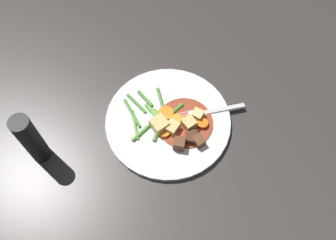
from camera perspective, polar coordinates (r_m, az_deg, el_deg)
The scene contains 28 objects.
ground_plane at distance 0.86m, azimuth -0.00°, elevation -0.43°, with size 3.00×3.00×0.00m, color #383330.
dinner_plate at distance 0.85m, azimuth -0.00°, elevation -0.22°, with size 0.29×0.29×0.01m, color white.
stew_sauce at distance 0.84m, azimuth 2.55°, elevation -0.41°, with size 0.13×0.13×0.00m, color #93381E.
carrot_slice_0 at distance 0.84m, azimuth 3.96°, elevation -0.31°, with size 0.02×0.02×0.01m, color orange.
carrot_slice_1 at distance 0.84m, azimuth 5.33°, elevation -0.59°, with size 0.02×0.02×0.01m, color orange.
carrot_slice_2 at distance 0.85m, azimuth -0.36°, elevation 1.02°, with size 0.04×0.04×0.01m, color orange.
carrot_slice_3 at distance 0.84m, azimuth 1.30°, elevation 0.02°, with size 0.03×0.03×0.01m, color orange.
carrot_slice_4 at distance 0.82m, azimuth -0.57°, elevation -1.95°, with size 0.02×0.02×0.01m, color orange.
potato_chunk_0 at distance 0.82m, azimuth 0.65°, elevation -1.17°, with size 0.03×0.03×0.02m, color #DBBC6B.
potato_chunk_1 at distance 0.82m, azimuth -1.34°, elevation -0.69°, with size 0.03×0.03×0.03m, color #DBBC6B.
potato_chunk_2 at distance 0.84m, azimuth 4.56°, elevation 0.79°, with size 0.02×0.02×0.02m, color #E5CC7A.
potato_chunk_3 at distance 0.83m, azimuth 3.24°, elevation -0.59°, with size 0.03×0.03×0.03m, color #DBBC6B.
meat_chunk_0 at distance 0.81m, azimuth 4.75°, elevation -3.24°, with size 0.02×0.02×0.02m, color brown.
meat_chunk_1 at distance 0.82m, azimuth 3.56°, elevation -2.60°, with size 0.03×0.03×0.02m, color #4C2B19.
meat_chunk_2 at distance 0.80m, azimuth 1.74°, elevation -3.65°, with size 0.02×0.02×0.03m, color brown.
green_bean_0 at distance 0.86m, azimuth -1.09°, elevation 2.96°, with size 0.01×0.01×0.07m, color #4C8E33.
green_bean_1 at distance 0.84m, azimuth -0.75°, elevation 0.31°, with size 0.01×0.01×0.06m, color #599E38.
green_bean_2 at distance 0.86m, azimuth -4.89°, elevation 2.59°, with size 0.01×0.01×0.07m, color #4C8E33.
green_bean_3 at distance 0.85m, azimuth -2.22°, elevation 1.40°, with size 0.01×0.01×0.05m, color #66AD42.
green_bean_4 at distance 0.83m, azimuth -4.02°, elevation -1.80°, with size 0.01×0.01×0.06m, color #66AD42.
green_bean_5 at distance 0.87m, azimuth -3.56°, elevation 3.34°, with size 0.01×0.01×0.05m, color #4C8E33.
green_bean_6 at distance 0.85m, azimuth -1.87°, elevation 0.71°, with size 0.01×0.01×0.06m, color #66AD42.
green_bean_7 at distance 0.85m, azimuth 0.32°, elevation 1.07°, with size 0.01×0.01×0.07m, color #4C8E33.
green_bean_8 at distance 0.84m, azimuth -5.12°, elevation -0.70°, with size 0.01×0.01×0.07m, color #66AD42.
green_bean_9 at distance 0.83m, azimuth -1.48°, elevation -0.89°, with size 0.01×0.01×0.08m, color #66AD42.
green_bean_10 at distance 0.85m, azimuth -5.54°, elevation 1.07°, with size 0.01×0.01×0.08m, color #4C8E33.
fork at distance 0.86m, azimuth 5.78°, elevation 1.18°, with size 0.15×0.12×0.00m.
pepper_mill at distance 0.80m, azimuth -20.29°, elevation -2.84°, with size 0.04×0.04×0.15m, color black.
Camera 1 is at (0.17, -0.36, 0.76)m, focal length 39.66 mm.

